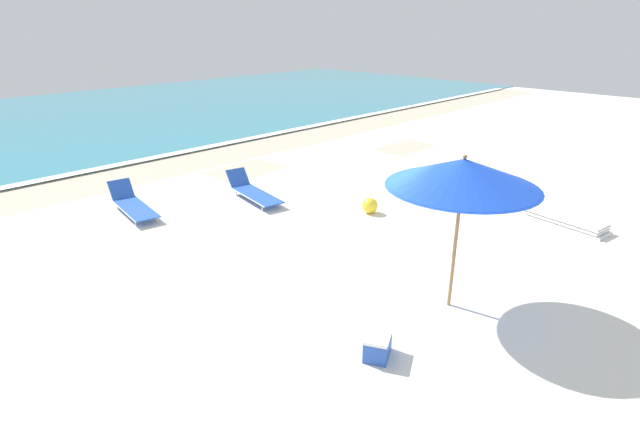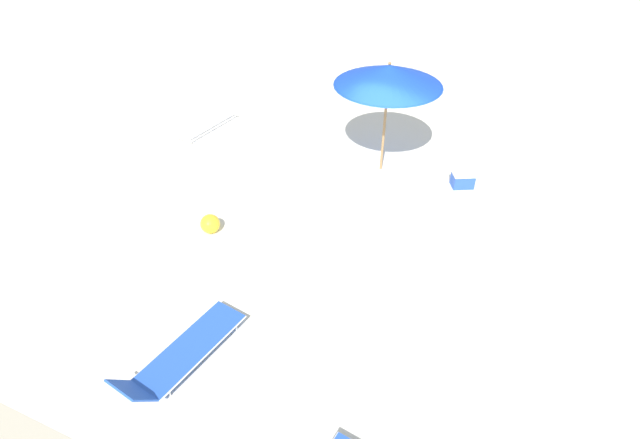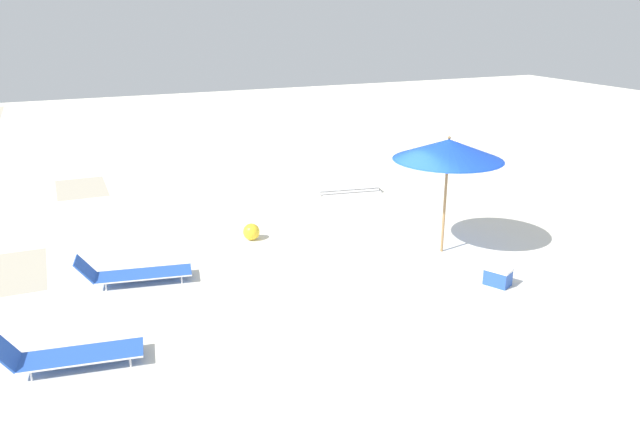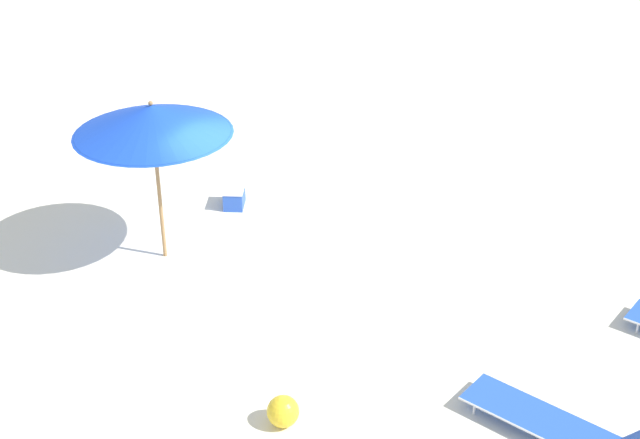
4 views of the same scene
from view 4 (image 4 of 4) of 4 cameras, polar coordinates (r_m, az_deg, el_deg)
ground_plane at (r=14.10m, az=-2.19°, el=-3.37°), size 60.00×60.00×0.16m
beach_umbrella at (r=13.53m, az=-10.69°, el=6.28°), size 2.41×2.41×2.65m
sun_lounger_beside_umbrella at (r=11.19m, az=14.85°, el=-12.47°), size 0.97×2.29×0.62m
beach_ball at (r=11.03m, az=-2.38°, el=-12.17°), size 0.40×0.40×0.40m
cooler_box at (r=15.83m, az=-5.51°, el=1.46°), size 0.61×0.54×0.37m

